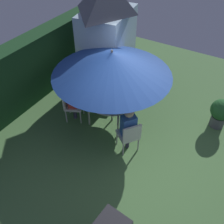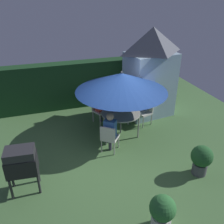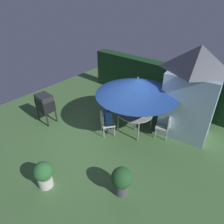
% 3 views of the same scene
% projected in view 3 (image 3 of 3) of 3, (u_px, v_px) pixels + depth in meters
% --- Properties ---
extents(ground_plane, '(11.00, 11.00, 0.00)m').
position_uv_depth(ground_plane, '(112.00, 136.00, 7.60)').
color(ground_plane, '#47703D').
extents(hedge_backdrop, '(7.33, 0.59, 1.85)m').
position_uv_depth(hedge_backdrop, '(160.00, 83.00, 9.40)').
color(hedge_backdrop, '#193D1E').
rests_on(hedge_backdrop, ground).
extents(garden_shed, '(1.94, 1.52, 3.27)m').
position_uv_depth(garden_shed, '(191.00, 93.00, 6.94)').
color(garden_shed, '#9EBCD1').
rests_on(garden_shed, ground).
extents(patio_table, '(1.29, 1.29, 0.78)m').
position_uv_depth(patio_table, '(135.00, 114.00, 7.56)').
color(patio_table, '#B2ADA3').
rests_on(patio_table, ground).
extents(patio_umbrella, '(2.90, 2.90, 2.18)m').
position_uv_depth(patio_umbrella, '(137.00, 87.00, 6.97)').
color(patio_umbrella, '#4C4C51').
rests_on(patio_umbrella, ground).
extents(bbq_grill, '(0.74, 0.56, 1.20)m').
position_uv_depth(bbq_grill, '(45.00, 103.00, 7.99)').
color(bbq_grill, black).
rests_on(bbq_grill, ground).
extents(chair_near_shed, '(0.61, 0.62, 0.90)m').
position_uv_depth(chair_near_shed, '(139.00, 104.00, 8.59)').
color(chair_near_shed, silver).
rests_on(chair_near_shed, ground).
extents(chair_far_side, '(0.65, 0.65, 0.90)m').
position_uv_depth(chair_far_side, '(106.00, 122.00, 7.45)').
color(chair_far_side, silver).
rests_on(chair_far_side, ground).
extents(chair_toward_hedge, '(0.58, 0.58, 0.90)m').
position_uv_depth(chair_toward_hedge, '(165.00, 125.00, 7.31)').
color(chair_toward_hedge, silver).
rests_on(chair_toward_hedge, ground).
extents(potted_plant_by_shed, '(0.54, 0.54, 0.82)m').
position_uv_depth(potted_plant_by_shed, '(44.00, 174.00, 5.51)').
color(potted_plant_by_shed, silver).
rests_on(potted_plant_by_shed, ground).
extents(potted_plant_by_grill, '(0.57, 0.57, 0.85)m').
position_uv_depth(potted_plant_by_grill, '(122.00, 180.00, 5.30)').
color(potted_plant_by_grill, '#4C4C51').
rests_on(potted_plant_by_grill, ground).
extents(person_in_red, '(0.41, 0.36, 1.26)m').
position_uv_depth(person_in_red, '(139.00, 100.00, 8.38)').
color(person_in_red, '#CC3D33').
rests_on(person_in_red, ground).
extents(person_in_blue, '(0.42, 0.40, 1.26)m').
position_uv_depth(person_in_blue, '(108.00, 116.00, 7.32)').
color(person_in_blue, '#3866B2').
rests_on(person_in_blue, ground).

